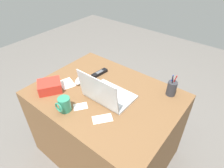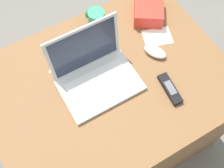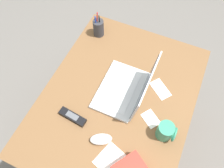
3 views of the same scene
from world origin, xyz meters
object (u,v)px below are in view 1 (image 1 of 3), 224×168
object	(u,v)px
coffee_mug_white	(64,105)
computer_mouse	(79,80)
laptop	(106,94)
cordless_phone	(100,73)
pen_holder	(172,88)
snack_bag	(50,86)

from	to	relation	value
coffee_mug_white	computer_mouse	bearing A→B (deg)	-60.96
laptop	cordless_phone	bearing A→B (deg)	-39.84
coffee_mug_white	laptop	bearing A→B (deg)	-119.58
computer_mouse	cordless_phone	xyz separation A→B (m)	(-0.05, -0.19, -0.01)
pen_holder	coffee_mug_white	bearing A→B (deg)	51.08
computer_mouse	cordless_phone	distance (m)	0.20
pen_holder	cordless_phone	bearing A→B (deg)	12.22
computer_mouse	snack_bag	distance (m)	0.24
laptop	pen_holder	world-z (taller)	laptop
laptop	coffee_mug_white	xyz separation A→B (m)	(0.15, 0.27, 0.00)
cordless_phone	snack_bag	world-z (taller)	snack_bag
coffee_mug_white	pen_holder	xyz separation A→B (m)	(-0.49, -0.61, 0.01)
laptop	coffee_mug_white	bearing A→B (deg)	60.42
computer_mouse	laptop	bearing A→B (deg)	147.96
cordless_phone	coffee_mug_white	bearing A→B (deg)	102.67
computer_mouse	pen_holder	distance (m)	0.73
computer_mouse	coffee_mug_white	size ratio (longest dim) A/B	1.07
laptop	coffee_mug_white	distance (m)	0.31
coffee_mug_white	pen_holder	size ratio (longest dim) A/B	0.61
laptop	cordless_phone	xyz separation A→B (m)	(0.26, -0.22, -0.04)
snack_bag	pen_holder	bearing A→B (deg)	-144.48
cordless_phone	snack_bag	distance (m)	0.44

